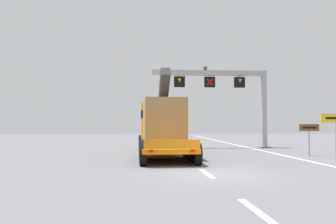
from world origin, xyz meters
name	(u,v)px	position (x,y,z in m)	size (l,w,h in m)	color
ground	(216,174)	(0.00, 0.00, 0.00)	(112.00, 112.00, 0.00)	#5B5B60
lane_markings	(172,148)	(-0.32, 15.98, 0.01)	(0.20, 46.56, 0.01)	silver
edge_line_right	(262,151)	(6.20, 12.00, 0.01)	(0.20, 63.00, 0.01)	silver
overhead_lane_gantry	(226,86)	(4.32, 15.54, 5.29)	(10.18, 0.90, 6.94)	#9EA0A5
heavy_haul_truck_orange	(160,125)	(-1.67, 10.48, 1.99)	(3.12, 14.09, 5.30)	orange
exit_sign_yellow	(336,124)	(7.81, 4.57, 2.03)	(1.79, 0.15, 2.62)	#9EA0A5
tourist_info_sign_brown	(309,132)	(7.81, 7.73, 1.53)	(1.32, 0.15, 2.03)	#9EA0A5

